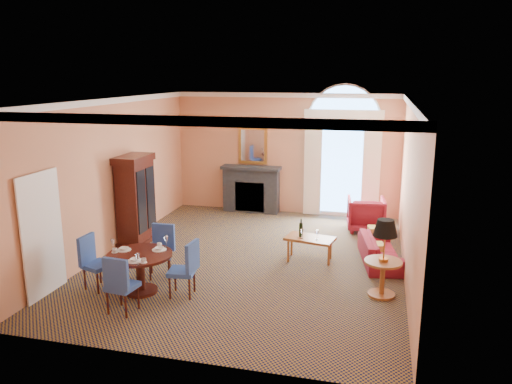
% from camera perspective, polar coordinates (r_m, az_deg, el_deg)
% --- Properties ---
extents(ground, '(7.50, 7.50, 0.00)m').
position_cam_1_polar(ground, '(10.22, -0.69, -7.74)').
color(ground, '#13183E').
rests_on(ground, ground).
extents(room_envelope, '(6.04, 7.52, 3.45)m').
position_cam_1_polar(room_envelope, '(10.25, 0.09, 6.81)').
color(room_envelope, '#E89B6F').
rests_on(room_envelope, ground).
extents(armoire, '(0.56, 1.00, 1.97)m').
position_cam_1_polar(armoire, '(11.29, -13.58, -1.02)').
color(armoire, black).
rests_on(armoire, ground).
extents(dining_table, '(1.12, 1.12, 0.90)m').
position_cam_1_polar(dining_table, '(8.82, -13.12, -7.99)').
color(dining_table, black).
rests_on(dining_table, ground).
extents(dining_chair_north, '(0.56, 0.56, 0.97)m').
position_cam_1_polar(dining_chair_north, '(9.48, -10.75, -6.17)').
color(dining_chair_north, '#284A9D').
rests_on(dining_chair_north, ground).
extents(dining_chair_south, '(0.48, 0.49, 0.97)m').
position_cam_1_polar(dining_chair_south, '(8.11, -15.36, -9.85)').
color(dining_chair_south, '#284A9D').
rests_on(dining_chair_south, ground).
extents(dining_chair_east, '(0.48, 0.48, 0.97)m').
position_cam_1_polar(dining_chair_east, '(8.53, -7.90, -8.30)').
color(dining_chair_east, '#284A9D').
rests_on(dining_chair_east, ground).
extents(dining_chair_west, '(0.54, 0.54, 0.97)m').
position_cam_1_polar(dining_chair_west, '(9.20, -18.17, -7.23)').
color(dining_chair_west, '#284A9D').
rests_on(dining_chair_west, ground).
extents(sofa, '(0.95, 1.80, 0.50)m').
position_cam_1_polar(sofa, '(10.32, 13.98, -6.47)').
color(sofa, maroon).
rests_on(sofa, ground).
extents(armchair, '(0.95, 0.97, 0.81)m').
position_cam_1_polar(armchair, '(12.26, 12.44, -2.47)').
color(armchair, maroon).
rests_on(armchair, ground).
extents(coffee_table, '(1.04, 0.71, 0.85)m').
position_cam_1_polar(coffee_table, '(10.10, 6.12, -5.36)').
color(coffee_table, '#A15F30').
rests_on(coffee_table, ground).
extents(side_table, '(0.63, 0.63, 1.32)m').
position_cam_1_polar(side_table, '(8.62, 14.44, -6.24)').
color(side_table, '#A15F30').
rests_on(side_table, ground).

